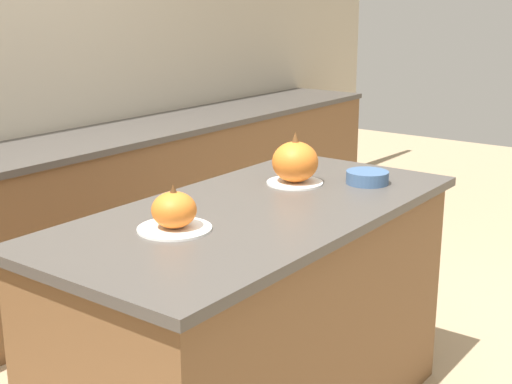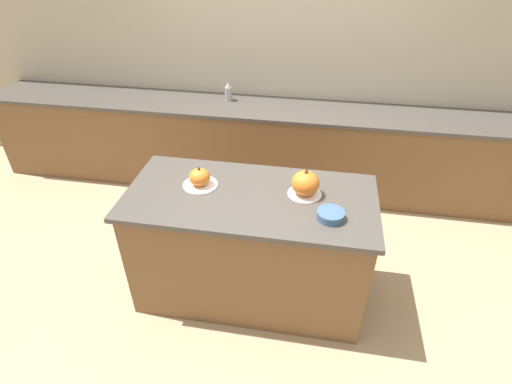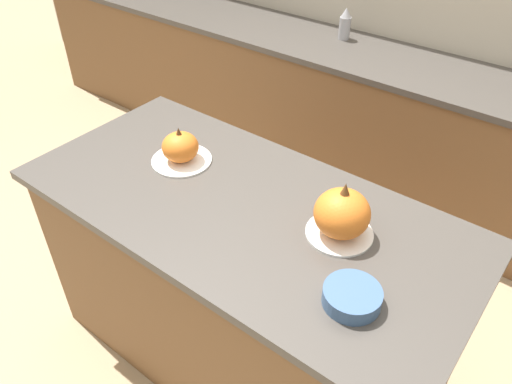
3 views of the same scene
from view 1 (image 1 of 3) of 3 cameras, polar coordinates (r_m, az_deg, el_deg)
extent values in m
cube|color=brown|center=(2.68, 0.09, -10.85)|extent=(1.61, 0.74, 0.87)
cube|color=#47423D|center=(2.52, 0.10, -1.61)|extent=(1.67, 0.80, 0.03)
cube|color=brown|center=(3.72, -19.00, -4.18)|extent=(6.00, 0.56, 0.86)
cube|color=#47423D|center=(3.60, -19.61, 2.54)|extent=(6.00, 0.60, 0.03)
cylinder|color=white|center=(2.29, -6.53, -2.92)|extent=(0.24, 0.24, 0.01)
ellipsoid|color=orange|center=(2.27, -6.58, -1.43)|extent=(0.14, 0.14, 0.12)
cone|color=#4C2D14|center=(2.25, -6.63, 0.28)|extent=(0.02, 0.02, 0.03)
cylinder|color=white|center=(2.83, 3.13, 0.76)|extent=(0.22, 0.22, 0.01)
ellipsoid|color=orange|center=(2.81, 3.15, 2.42)|extent=(0.18, 0.18, 0.16)
cone|color=brown|center=(2.79, 3.18, 4.39)|extent=(0.03, 0.03, 0.04)
cylinder|color=#3D5B84|center=(2.86, 8.90, 1.17)|extent=(0.17, 0.17, 0.05)
camera|label=2|loc=(2.57, 58.21, 26.92)|focal=28.00mm
camera|label=3|loc=(2.87, 30.97, 21.44)|focal=35.00mm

